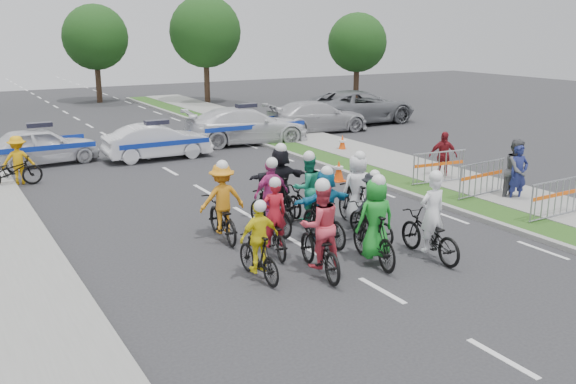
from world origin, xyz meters
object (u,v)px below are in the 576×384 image
rider_3 (259,249)px  cone_1 (342,144)px  rider_10 (222,209)px  barrier_0 (555,201)px  rider_8 (307,199)px  civilian_suv (359,107)px  rider_0 (430,229)px  tree_2 (357,43)px  civilian_sedan (317,117)px  spectator_0 (518,173)px  rider_7 (357,198)px  barrier_1 (481,181)px  rider_4 (371,213)px  tree_1 (205,32)px  rider_6 (273,228)px  spectator_1 (517,170)px  parked_bike (11,172)px  tree_4 (95,37)px  rider_9 (271,204)px  police_car_1 (158,142)px  rider_11 (280,187)px  police_car_0 (41,146)px  cone_0 (339,171)px  police_car_2 (247,125)px  spectator_2 (443,156)px  marshal_hiviz (18,160)px  rider_5 (325,211)px  rider_1 (375,230)px  barrier_2 (439,169)px

rider_3 → cone_1: 13.66m
rider_10 → barrier_0: 8.64m
rider_8 → civilian_suv: bearing=-129.6°
rider_3 → civilian_suv: civilian_suv is taller
rider_0 → tree_2: tree_2 is taller
rider_0 → civilian_sedan: bearing=-111.2°
spectator_0 → rider_7: bearing=-175.5°
barrier_0 → barrier_1: (0.00, 2.56, 0.00)m
rider_4 → tree_1: bearing=-104.8°
rider_6 → tree_1: (9.82, 27.13, 3.94)m
spectator_1 → barrier_1: 1.02m
rider_10 → parked_bike: size_ratio=1.04×
tree_2 → tree_4: tree_4 is taller
rider_9 → police_car_1: size_ratio=0.48×
civilian_suv → cone_1: bearing=138.1°
rider_11 → rider_6: bearing=61.5°
rider_4 → spectator_1: size_ratio=0.96×
rider_8 → police_car_0: 12.10m
rider_0 → cone_0: 7.33m
rider_10 → rider_11: 2.23m
rider_3 → rider_10: 2.71m
barrier_1 → police_car_2: bearing=99.4°
police_car_2 → civilian_sedan: size_ratio=1.07×
rider_3 → barrier_0: rider_3 is taller
rider_10 → rider_11: bearing=-151.1°
rider_8 → tree_1: (8.11, 25.76, 3.81)m
spectator_2 → marshal_hiviz: 13.76m
rider_0 → police_car_0: bearing=-65.8°
civilian_suv → police_car_1: bearing=105.2°
rider_4 → civilian_suv: bearing=-124.7°
rider_8 → rider_9: rider_8 is taller
rider_4 → rider_7: bearing=-106.7°
marshal_hiviz → barrier_1: marshal_hiviz is taller
civilian_sedan → barrier_0: (-2.34, -15.29, -0.17)m
rider_4 → tree_1: (7.37, 27.47, 3.86)m
rider_4 → rider_5: (-1.10, 0.34, 0.11)m
rider_10 → tree_1: size_ratio=0.29×
rider_1 → tree_2: 30.33m
rider_10 → tree_4: tree_4 is taller
police_car_2 → tree_4: size_ratio=0.85×
civilian_suv → rider_5: bearing=140.4°
rider_0 → rider_8: (-1.12, 3.31, 0.07)m
rider_0 → barrier_2: 6.72m
barrier_2 → parked_bike: size_ratio=1.05×
rider_7 → civilian_sedan: 14.90m
police_car_2 → rider_3: bearing=164.5°
rider_10 → police_car_1: (1.77, 9.97, -0.09)m
rider_8 → civilian_suv: size_ratio=0.32×
rider_11 → barrier_0: rider_11 is taller
rider_10 → parked_bike: rider_10 is taller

